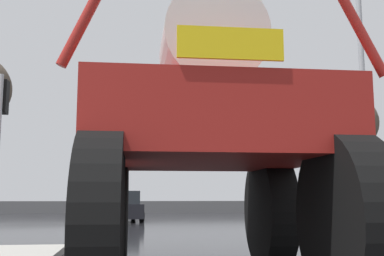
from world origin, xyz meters
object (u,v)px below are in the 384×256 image
oversize_sprayer (206,144)px  streetlight_near_right (366,79)px  traffic_signal_near_left (1,121)px  bare_tree_right (340,124)px  sedan_ahead (121,207)px  traffic_signal_near_right (302,134)px

oversize_sprayer → streetlight_near_right: 10.21m
traffic_signal_near_left → bare_tree_right: bearing=41.1°
sedan_ahead → traffic_signal_near_left: bearing=159.8°
sedan_ahead → bare_tree_right: size_ratio=0.61×
streetlight_near_right → traffic_signal_near_right: bearing=-144.8°
sedan_ahead → traffic_signal_near_right: bearing=-167.2°
streetlight_near_right → bare_tree_right: 11.55m
traffic_signal_near_right → bare_tree_right: (7.13, 12.91, 2.36)m
oversize_sprayer → bare_tree_right: 21.23m
sedan_ahead → bare_tree_right: bearing=-97.7°
traffic_signal_near_right → streetlight_near_right: (3.01, 2.12, 2.11)m
sedan_ahead → oversize_sprayer: bearing=176.5°
sedan_ahead → bare_tree_right: 12.82m
traffic_signal_near_left → sedan_ahead: bearing=77.7°
traffic_signal_near_left → streetlight_near_right: 11.04m
oversize_sprayer → traffic_signal_near_right: oversize_sprayer is taller
oversize_sprayer → streetlight_near_right: size_ratio=0.57×
bare_tree_right → traffic_signal_near_right: bearing=-118.9°
oversize_sprayer → traffic_signal_near_right: 6.31m
traffic_signal_near_right → bare_tree_right: size_ratio=0.56×
traffic_signal_near_left → traffic_signal_near_right: size_ratio=1.06×
sedan_ahead → bare_tree_right: (11.99, 0.05, 4.52)m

